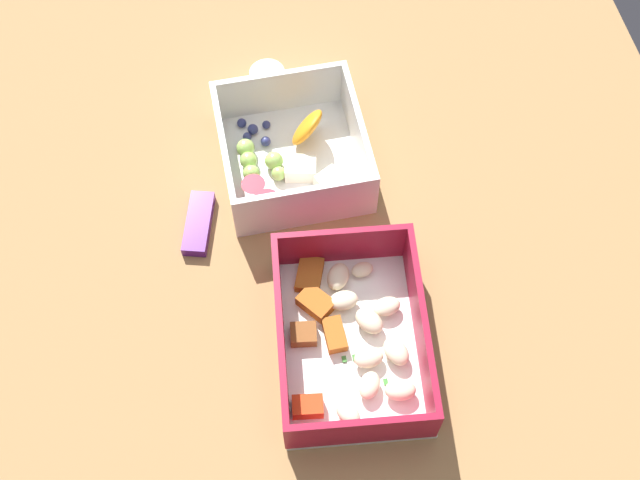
% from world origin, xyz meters
% --- Properties ---
extents(table_surface, '(0.80, 0.80, 0.02)m').
position_xyz_m(table_surface, '(0.00, 0.00, 0.01)').
color(table_surface, '#9E7547').
rests_on(table_surface, ground).
extents(pasta_container, '(0.20, 0.15, 0.06)m').
position_xyz_m(pasta_container, '(-0.11, 0.00, 0.04)').
color(pasta_container, white).
rests_on(pasta_container, table_surface).
extents(fruit_bowl, '(0.15, 0.15, 0.06)m').
position_xyz_m(fruit_bowl, '(0.09, 0.02, 0.04)').
color(fruit_bowl, white).
rests_on(fruit_bowl, table_surface).
extents(candy_bar, '(0.07, 0.04, 0.01)m').
position_xyz_m(candy_bar, '(0.04, 0.13, 0.03)').
color(candy_bar, '#51197A').
rests_on(candy_bar, table_surface).
extents(paper_cup_liner, '(0.04, 0.04, 0.02)m').
position_xyz_m(paper_cup_liner, '(0.21, 0.03, 0.03)').
color(paper_cup_liner, white).
rests_on(paper_cup_liner, table_surface).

